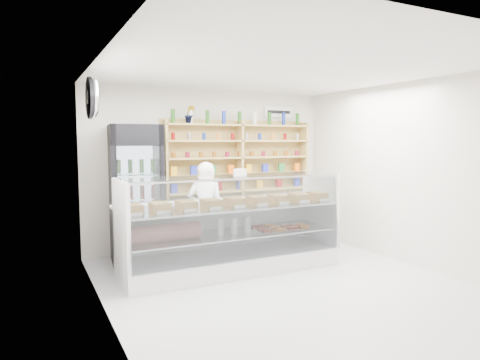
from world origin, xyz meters
TOP-DOWN VIEW (x-y plane):
  - room at (0.00, 0.00)m, footprint 5.00×5.00m
  - display_counter at (-0.33, 0.95)m, footprint 3.23×0.96m
  - shop_worker at (-0.46, 1.64)m, footprint 0.68×0.57m
  - drinks_cooler at (-1.46, 2.03)m, footprint 0.85×0.83m
  - wall_shelving at (0.50, 2.34)m, footprint 2.84×0.28m
  - potted_plant at (-0.45, 2.34)m, footprint 0.21×0.19m
  - security_mirror at (-2.17, 1.20)m, footprint 0.15×0.50m
  - wall_sign at (1.40, 2.47)m, footprint 0.62×0.03m

SIDE VIEW (x-z plane):
  - display_counter at x=-0.33m, z-range -0.32..1.08m
  - shop_worker at x=-0.46m, z-range 0.00..1.58m
  - drinks_cooler at x=-1.46m, z-range 0.00..2.15m
  - room at x=0.00m, z-range -1.10..3.90m
  - wall_shelving at x=0.50m, z-range 0.93..2.26m
  - potted_plant at x=-0.45m, z-range 2.20..2.51m
  - security_mirror at x=-2.17m, z-range 2.20..2.70m
  - wall_sign at x=1.40m, z-range 2.35..2.55m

